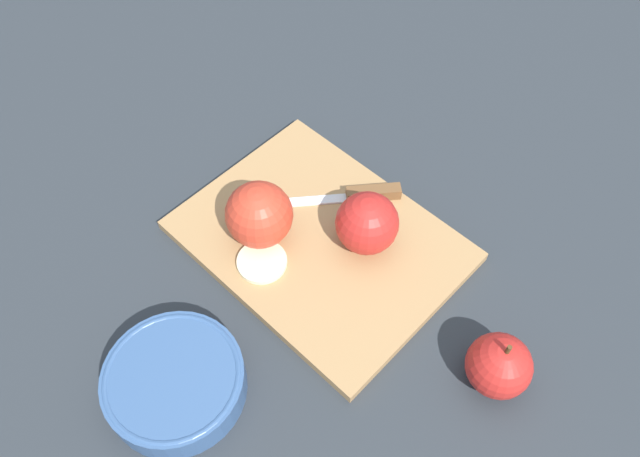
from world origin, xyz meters
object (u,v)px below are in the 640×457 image
(apple_half_left, at_px, (367,223))
(knife, at_px, (364,194))
(apple_whole, at_px, (499,366))
(bowl, at_px, (175,381))
(apple_half_right, at_px, (259,215))

(apple_half_left, relative_size, knife, 0.57)
(knife, xyz_separation_m, apple_whole, (-0.24, 0.14, 0.01))
(bowl, bearing_deg, apple_half_left, -106.75)
(knife, bearing_deg, apple_half_right, 18.40)
(apple_whole, relative_size, bowl, 0.55)
(knife, distance_m, apple_whole, 0.28)
(apple_whole, xyz_separation_m, bowl, (0.29, 0.19, -0.01))
(knife, relative_size, bowl, 0.89)
(apple_half_right, bearing_deg, apple_whole, 153.22)
(apple_half_right, distance_m, bowl, 0.22)
(apple_half_right, distance_m, apple_whole, 0.32)
(apple_half_right, distance_m, knife, 0.15)
(bowl, bearing_deg, knife, -97.84)
(apple_half_left, height_order, apple_half_right, apple_half_right)
(apple_half_left, xyz_separation_m, apple_half_right, (0.12, 0.06, 0.00))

